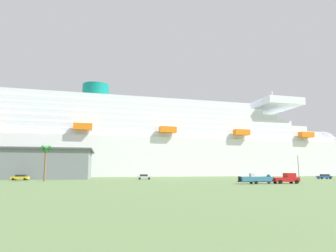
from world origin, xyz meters
name	(u,v)px	position (x,y,z in m)	size (l,w,h in m)	color
ground_plane	(155,178)	(0.00, 30.00, 0.00)	(600.00, 600.00, 0.00)	#567042
cruise_ship	(159,145)	(10.09, 75.82, 16.01)	(266.22, 49.76, 56.92)	white
terminal_building	(15,164)	(-47.60, 27.16, 4.94)	(50.16, 24.22, 9.84)	slate
pickup_truck	(286,179)	(18.30, -24.78, 1.04)	(5.64, 2.37, 2.20)	red
small_boat_on_trailer	(258,179)	(11.92, -24.65, 0.96)	(9.02, 2.39, 2.15)	#595960
palm_tree	(46,152)	(-33.98, 1.36, 7.51)	(3.05, 3.14, 9.25)	brown
street_lamp	(298,163)	(37.36, -2.23, 4.82)	(0.56, 0.56, 7.32)	slate
parked_car_blue_suv	(324,176)	(52.18, 5.33, 0.83)	(4.66, 2.33, 1.58)	#264C99
parked_car_yellow_taxi	(20,177)	(-42.38, 12.51, 0.84)	(4.89, 2.45, 1.58)	yellow
parked_car_silver_sedan	(144,177)	(-6.62, 12.67, 0.83)	(4.55, 2.42, 1.58)	silver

